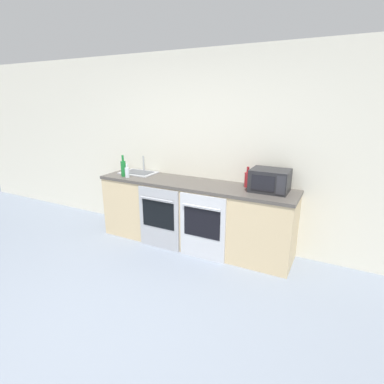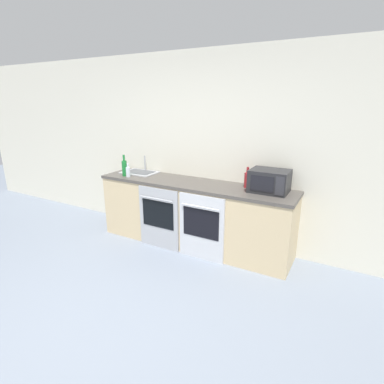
{
  "view_description": "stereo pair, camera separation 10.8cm",
  "coord_description": "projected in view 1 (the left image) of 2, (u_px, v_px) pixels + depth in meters",
  "views": [
    {
      "loc": [
        1.76,
        -1.48,
        1.95
      ],
      "look_at": [
        -0.02,
        1.96,
        0.77
      ],
      "focal_mm": 28.0,
      "sensor_mm": 36.0,
      "label": 1
    },
    {
      "loc": [
        1.86,
        -1.43,
        1.95
      ],
      "look_at": [
        -0.02,
        1.96,
        0.77
      ],
      "focal_mm": 28.0,
      "sensor_mm": 36.0,
      "label": 2
    }
  ],
  "objects": [
    {
      "name": "ground_plane",
      "position": [
        91.0,
        335.0,
        2.6
      ],
      "size": [
        16.0,
        16.0,
        0.0
      ],
      "primitive_type": "plane",
      "color": "gray"
    },
    {
      "name": "wall_back",
      "position": [
        204.0,
        150.0,
        4.17
      ],
      "size": [
        10.0,
        0.06,
        2.6
      ],
      "color": "silver",
      "rests_on": "ground_plane"
    },
    {
      "name": "counter_back",
      "position": [
        193.0,
        214.0,
        4.14
      ],
      "size": [
        2.74,
        0.62,
        0.91
      ],
      "color": "#D1B789",
      "rests_on": "ground_plane"
    },
    {
      "name": "oven_left",
      "position": [
        159.0,
        218.0,
        4.03
      ],
      "size": [
        0.62,
        0.06,
        0.85
      ],
      "color": "#A8AAAF",
      "rests_on": "ground_plane"
    },
    {
      "name": "oven_right",
      "position": [
        202.0,
        227.0,
        3.75
      ],
      "size": [
        0.62,
        0.06,
        0.85
      ],
      "color": "silver",
      "rests_on": "ground_plane"
    },
    {
      "name": "microwave",
      "position": [
        270.0,
        180.0,
        3.58
      ],
      "size": [
        0.45,
        0.35,
        0.27
      ],
      "color": "#232326",
      "rests_on": "counter_back"
    },
    {
      "name": "bottle_clear",
      "position": [
        127.0,
        172.0,
        4.25
      ],
      "size": [
        0.06,
        0.06,
        0.19
      ],
      "color": "silver",
      "rests_on": "counter_back"
    },
    {
      "name": "bottle_green",
      "position": [
        123.0,
        168.0,
        4.3
      ],
      "size": [
        0.07,
        0.07,
        0.31
      ],
      "color": "#19722D",
      "rests_on": "counter_back"
    },
    {
      "name": "bottle_red",
      "position": [
        247.0,
        179.0,
        3.77
      ],
      "size": [
        0.08,
        0.08,
        0.26
      ],
      "color": "maroon",
      "rests_on": "counter_back"
    },
    {
      "name": "sink",
      "position": [
        139.0,
        172.0,
        4.51
      ],
      "size": [
        0.52,
        0.36,
        0.24
      ],
      "color": "#A8AAAF",
      "rests_on": "counter_back"
    }
  ]
}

